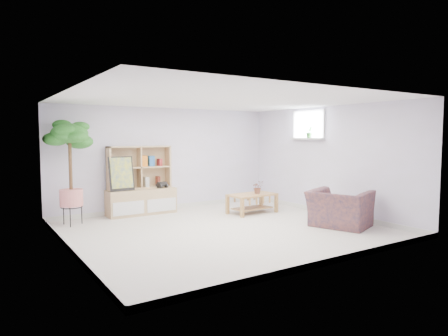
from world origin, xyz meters
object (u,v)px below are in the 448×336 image
coffee_table (252,203)px  floor_tree (71,173)px  armchair (340,206)px  storage_unit (141,180)px

coffee_table → floor_tree: size_ratio=0.52×
armchair → coffee_table: bearing=-3.5°
floor_tree → armchair: (4.30, -2.93, -0.63)m
storage_unit → armchair: storage_unit is taller
storage_unit → coffee_table: bearing=-30.0°
coffee_table → armchair: bearing=-77.0°
storage_unit → coffee_table: 2.54m
storage_unit → armchair: bearing=-49.7°
coffee_table → armchair: (0.60, -2.00, 0.18)m
storage_unit → armchair: 4.26m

